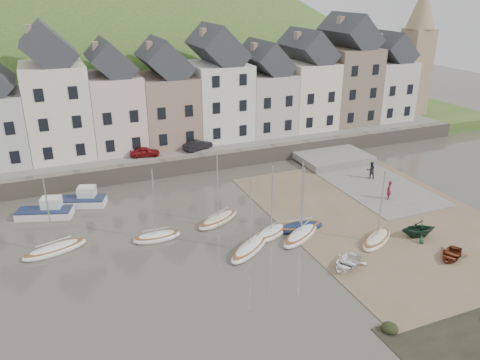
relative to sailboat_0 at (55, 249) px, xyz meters
name	(u,v)px	position (x,y,z in m)	size (l,w,h in m)	color
ground	(269,240)	(15.98, -4.66, -0.26)	(160.00, 160.00, 0.00)	#4C473B
quay_land	(168,129)	(15.98, 27.34, 0.49)	(90.00, 30.00, 1.50)	#325221
quay_street	(192,148)	(15.98, 15.84, 1.29)	(70.00, 7.00, 0.10)	slate
seawall	(202,163)	(15.98, 12.34, 0.64)	(70.00, 1.20, 1.80)	slate
beach	(380,217)	(26.98, -4.66, -0.23)	(18.00, 26.00, 0.06)	brown
slipway	(363,178)	(30.98, 3.34, -0.20)	(8.00, 18.00, 0.12)	slate
hillside	(113,186)	(10.98, 55.34, -18.25)	(134.40, 84.00, 84.00)	#325221
townhouse_terrace	(196,91)	(17.74, 19.34, 7.06)	(61.05, 8.00, 13.93)	white
church_spire	(418,47)	(50.53, 19.34, 10.79)	(4.00, 4.00, 18.00)	#997F60
sailboat_0	(55,249)	(0.00, 0.00, 0.00)	(5.16, 2.76, 6.32)	silver
sailboat_1	(157,237)	(7.71, -1.05, 0.01)	(3.89, 1.57, 6.32)	silver
sailboat_2	(218,219)	(13.34, -0.09, 0.00)	(4.81, 3.48, 6.32)	beige
sailboat_3	(271,233)	(16.53, -3.99, 0.01)	(4.17, 3.06, 6.32)	silver
sailboat_4	(250,248)	(13.94, -5.54, 0.00)	(4.97, 4.31, 6.32)	silver
sailboat_5	(300,227)	(19.21, -3.98, 0.00)	(4.28, 1.74, 6.32)	#152142
sailboat_6	(301,234)	(18.65, -5.19, 0.00)	(5.12, 4.06, 6.32)	silver
sailboat_7	(377,239)	(23.87, -8.19, 0.00)	(4.56, 3.58, 6.32)	beige
motorboat_0	(46,211)	(-0.35, 6.75, 0.32)	(5.04, 3.12, 1.70)	silver
motorboat_2	(82,199)	(2.85, 8.06, 0.32)	(4.80, 3.16, 1.70)	silver
rowboat_white	(347,263)	(19.48, -10.44, 0.13)	(2.29, 3.21, 0.66)	white
rowboat_green	(418,228)	(27.40, -8.84, 0.56)	(2.50, 2.90, 1.53)	#163122
rowboat_red	(451,255)	(27.40, -12.41, 0.09)	(2.00, 2.80, 0.58)	maroon
person_red	(389,190)	(29.90, -2.01, 0.78)	(0.67, 0.44, 1.84)	maroon
person_dark	(371,170)	(31.64, 3.05, 0.77)	(0.88, 0.69, 1.81)	black
car_left	(145,152)	(10.26, 14.84, 1.89)	(1.29, 3.21, 1.09)	maroon
car_right	(198,145)	(16.36, 14.84, 1.91)	(1.21, 3.48, 1.15)	black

